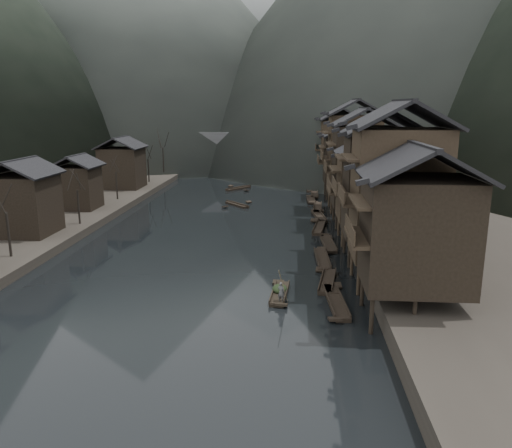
# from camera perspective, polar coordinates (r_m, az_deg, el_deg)

# --- Properties ---
(water) EXTENTS (300.00, 300.00, 0.00)m
(water) POSITION_cam_1_polar(r_m,az_deg,el_deg) (44.97, -7.34, -5.94)
(water) COLOR black
(water) RESTS_ON ground
(right_bank) EXTENTS (40.00, 200.00, 1.80)m
(right_bank) POSITION_cam_1_polar(r_m,az_deg,el_deg) (86.72, 21.85, 3.21)
(right_bank) COLOR #2D2823
(right_bank) RESTS_ON ground
(left_bank) EXTENTS (40.00, 200.00, 1.20)m
(left_bank) POSITION_cam_1_polar(r_m,az_deg,el_deg) (93.67, -23.70, 3.55)
(left_bank) COLOR #2D2823
(left_bank) RESTS_ON ground
(stilt_houses) EXTENTS (9.00, 67.60, 15.91)m
(stilt_houses) POSITION_cam_1_polar(r_m,az_deg,el_deg) (61.71, 12.26, 7.55)
(stilt_houses) COLOR black
(stilt_houses) RESTS_ON ground
(left_houses) EXTENTS (8.10, 53.20, 8.73)m
(left_houses) POSITION_cam_1_polar(r_m,az_deg,el_deg) (68.89, -21.03, 4.88)
(left_houses) COLOR black
(left_houses) RESTS_ON left_bank
(bare_trees) EXTENTS (3.92, 71.46, 7.84)m
(bare_trees) POSITION_cam_1_polar(r_m,az_deg,el_deg) (72.49, -16.71, 6.14)
(bare_trees) COLOR black
(bare_trees) RESTS_ON left_bank
(moored_sampans) EXTENTS (2.66, 72.54, 0.47)m
(moored_sampans) POSITION_cam_1_polar(r_m,az_deg,el_deg) (69.96, 6.94, 1.26)
(moored_sampans) COLOR black
(moored_sampans) RESTS_ON water
(midriver_boats) EXTENTS (5.82, 20.30, 0.45)m
(midriver_boats) POSITION_cam_1_polar(r_m,az_deg,el_deg) (83.48, -2.10, 3.32)
(midriver_boats) COLOR black
(midriver_boats) RESTS_ON water
(stone_bridge) EXTENTS (40.00, 6.00, 9.00)m
(stone_bridge) POSITION_cam_1_polar(r_m,az_deg,el_deg) (114.28, -0.13, 8.54)
(stone_bridge) COLOR #4C4C4F
(stone_bridge) RESTS_ON ground
(hills) EXTENTS (320.00, 380.00, 112.07)m
(hills) POSITION_cam_1_polar(r_m,az_deg,el_deg) (210.78, 4.07, 23.61)
(hills) COLOR black
(hills) RESTS_ON ground
(hero_sampan) EXTENTS (1.54, 5.53, 0.44)m
(hero_sampan) POSITION_cam_1_polar(r_m,az_deg,el_deg) (40.27, 2.73, -7.89)
(hero_sampan) COLOR black
(hero_sampan) RESTS_ON water
(cargo_heap) EXTENTS (1.21, 1.58, 0.72)m
(cargo_heap) POSITION_cam_1_polar(r_m,az_deg,el_deg) (40.29, 2.72, -6.96)
(cargo_heap) COLOR black
(cargo_heap) RESTS_ON hero_sampan
(boatman) EXTENTS (0.71, 0.62, 1.62)m
(boatman) POSITION_cam_1_polar(r_m,az_deg,el_deg) (38.11, 2.89, -7.46)
(boatman) COLOR #525254
(boatman) RESTS_ON hero_sampan
(bamboo_pole) EXTENTS (0.81, 2.06, 3.60)m
(bamboo_pole) POSITION_cam_1_polar(r_m,az_deg,el_deg) (37.26, 3.24, -3.72)
(bamboo_pole) COLOR #8C7A51
(bamboo_pole) RESTS_ON boatman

